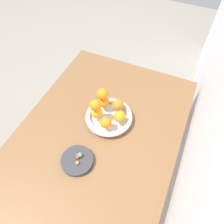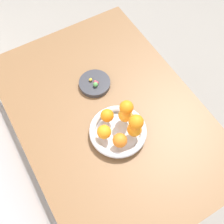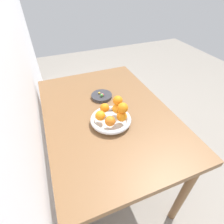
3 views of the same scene
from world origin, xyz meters
TOP-DOWN VIEW (x-y plane):
  - ground_plane at (0.00, 0.00)m, footprint 6.00×6.00m
  - dining_table at (0.00, 0.00)m, footprint 1.10×0.76m
  - fruit_bowl at (-0.11, 0.02)m, footprint 0.23×0.23m
  - candy_dish at (0.16, -0.02)m, footprint 0.14×0.14m
  - orange_0 at (-0.10, 0.08)m, footprint 0.06×0.06m
  - orange_1 at (-0.16, 0.04)m, footprint 0.06×0.06m
  - orange_2 at (-0.15, -0.03)m, footprint 0.06×0.06m
  - orange_3 at (-0.08, -0.04)m, footprint 0.06×0.06m
  - orange_4 at (-0.04, 0.03)m, footprint 0.05×0.05m
  - orange_5 at (-0.15, -0.04)m, footprint 0.06×0.06m
  - orange_6 at (-0.08, -0.04)m, footprint 0.06×0.06m
  - candy_ball_0 at (0.14, -0.01)m, footprint 0.02×0.02m
  - candy_ball_1 at (0.14, -0.02)m, footprint 0.02×0.02m
  - candy_ball_2 at (0.15, -0.02)m, footprint 0.02×0.02m
  - candy_ball_3 at (0.17, -0.01)m, footprint 0.02×0.02m

SIDE VIEW (x-z plane):
  - ground_plane at x=0.00m, z-range 0.00..0.00m
  - dining_table at x=0.00m, z-range 0.28..1.02m
  - candy_dish at x=0.16m, z-range 0.74..0.76m
  - fruit_bowl at x=-0.11m, z-range 0.74..0.78m
  - candy_ball_3 at x=0.17m, z-range 0.76..0.78m
  - candy_ball_2 at x=0.15m, z-range 0.76..0.78m
  - candy_ball_1 at x=0.14m, z-range 0.76..0.78m
  - candy_ball_0 at x=0.14m, z-range 0.76..0.78m
  - orange_4 at x=-0.04m, z-range 0.78..0.83m
  - orange_0 at x=-0.10m, z-range 0.78..0.84m
  - orange_3 at x=-0.08m, z-range 0.78..0.84m
  - orange_1 at x=-0.16m, z-range 0.78..0.84m
  - orange_2 at x=-0.15m, z-range 0.78..0.84m
  - orange_6 at x=-0.08m, z-range 0.84..0.89m
  - orange_5 at x=-0.15m, z-range 0.84..0.90m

